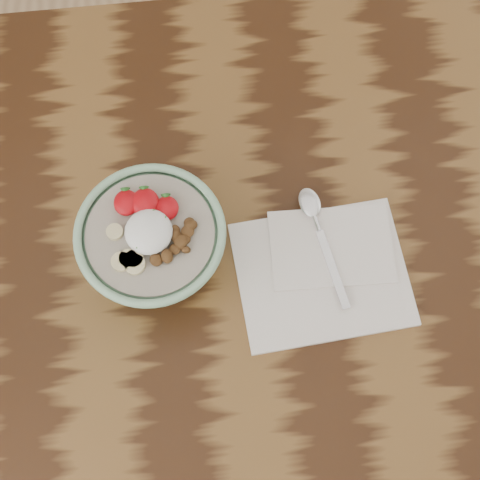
{
  "coord_description": "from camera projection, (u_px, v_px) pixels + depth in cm",
  "views": [
    {
      "loc": [
        -13.04,
        -32.19,
        168.63
      ],
      "look_at": [
        -10.01,
        -3.71,
        86.91
      ],
      "focal_mm": 50.0,
      "sensor_mm": 36.0,
      "label": 1
    }
  ],
  "objects": [
    {
      "name": "table",
      "position": [
        299.0,
        256.0,
        1.08
      ],
      "size": [
        160.0,
        90.0,
        75.0
      ],
      "color": "#321B0C",
      "rests_on": "ground"
    },
    {
      "name": "napkin",
      "position": [
        324.0,
        268.0,
        0.97
      ],
      "size": [
        25.69,
        21.35,
        1.5
      ],
      "rotation": [
        0.0,
        0.0,
        0.07
      ],
      "color": "white",
      "rests_on": "table"
    },
    {
      "name": "spoon",
      "position": [
        315.0,
        219.0,
        0.98
      ],
      "size": [
        5.58,
        19.25,
        1.0
      ],
      "rotation": [
        0.0,
        0.0,
        0.18
      ],
      "color": "silver",
      "rests_on": "napkin"
    },
    {
      "name": "breakfast_bowl",
      "position": [
        154.0,
        243.0,
        0.92
      ],
      "size": [
        20.24,
        20.24,
        13.86
      ],
      "rotation": [
        0.0,
        0.0,
        0.42
      ],
      "color": "#8AB994",
      "rests_on": "table"
    }
  ]
}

